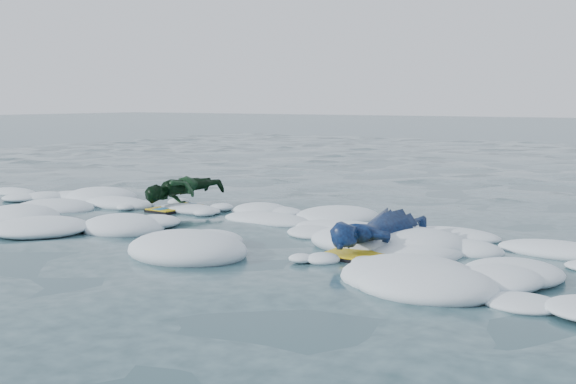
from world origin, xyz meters
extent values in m
plane|color=#19343D|center=(0.00, 0.00, 0.00)|extent=(120.00, 120.00, 0.00)
cube|color=black|center=(2.03, 0.43, 0.04)|extent=(0.56, 1.02, 0.05)
cube|color=gold|center=(2.03, 0.43, 0.07)|extent=(0.54, 1.00, 0.02)
imported|color=navy|center=(2.03, 0.68, 0.22)|extent=(0.66, 1.56, 0.37)
cube|color=black|center=(-1.54, 1.59, 0.03)|extent=(0.46, 0.80, 0.04)
cube|color=gold|center=(-1.54, 1.59, 0.06)|extent=(0.44, 0.79, 0.01)
cube|color=#1772AD|center=(-1.54, 1.59, 0.07)|extent=(0.17, 0.75, 0.00)
imported|color=#0E3312|center=(-1.54, 1.79, 0.25)|extent=(0.86, 1.29, 0.45)
camera|label=1|loc=(5.19, -5.93, 1.55)|focal=45.00mm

